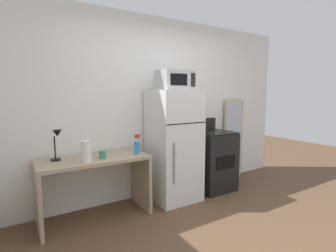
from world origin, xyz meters
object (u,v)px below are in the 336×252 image
at_px(coffee_mug, 102,154).
at_px(refrigerator, 174,145).
at_px(desk_lamp, 57,140).
at_px(oven_range, 212,160).
at_px(desk, 94,175).
at_px(spray_bottle, 137,146).
at_px(leaning_mirror, 233,139).
at_px(paper_towel_roll, 86,151).
at_px(microwave, 175,80).

xyz_separation_m(coffee_mug, refrigerator, (1.05, 0.07, -0.02)).
bearing_deg(coffee_mug, desk_lamp, 158.89).
relative_size(coffee_mug, oven_range, 0.09).
relative_size(desk, spray_bottle, 5.11).
xyz_separation_m(coffee_mug, leaning_mirror, (2.51, 0.34, -0.10)).
xyz_separation_m(paper_towel_roll, coffee_mug, (0.20, 0.04, -0.07)).
xyz_separation_m(spray_bottle, leaning_mirror, (2.06, 0.35, -0.15)).
xyz_separation_m(desk, leaning_mirror, (2.58, 0.24, 0.17)).
bearing_deg(paper_towel_roll, microwave, 4.28).
bearing_deg(spray_bottle, coffee_mug, 178.60).
distance_m(spray_bottle, paper_towel_roll, 0.64).
bearing_deg(refrigerator, leaning_mirror, 10.34).
bearing_deg(leaning_mirror, desk, -174.60).
xyz_separation_m(desk, coffee_mug, (0.08, -0.09, 0.27)).
bearing_deg(desk, spray_bottle, -11.35).
distance_m(desk, microwave, 1.62).
bearing_deg(oven_range, microwave, -177.51).
distance_m(refrigerator, leaning_mirror, 1.48).
relative_size(desk, paper_towel_roll, 5.31).
bearing_deg(refrigerator, paper_towel_roll, -174.75).
height_order(desk_lamp, coffee_mug, desk_lamp).
bearing_deg(desk_lamp, refrigerator, -4.00).
height_order(coffee_mug, leaning_mirror, leaning_mirror).
bearing_deg(coffee_mug, desk, 130.33).
relative_size(spray_bottle, oven_range, 0.23).
height_order(desk, spray_bottle, spray_bottle).
height_order(spray_bottle, coffee_mug, spray_bottle).
xyz_separation_m(refrigerator, microwave, (0.00, -0.02, 0.91)).
relative_size(desk, refrigerator, 0.82).
distance_m(desk, refrigerator, 1.16).
xyz_separation_m(desk_lamp, microwave, (1.51, -0.13, 0.70)).
height_order(spray_bottle, refrigerator, refrigerator).
bearing_deg(oven_range, spray_bottle, -175.97).
bearing_deg(microwave, leaning_mirror, 11.15).
relative_size(coffee_mug, refrigerator, 0.06).
bearing_deg(oven_range, paper_towel_roll, -176.38).
height_order(desk, paper_towel_roll, paper_towel_roll).
distance_m(desk, leaning_mirror, 2.60).
bearing_deg(paper_towel_roll, coffee_mug, 12.00).
bearing_deg(microwave, desk_lamp, 175.20).
height_order(microwave, oven_range, microwave).
height_order(desk_lamp, oven_range, desk_lamp).
relative_size(refrigerator, oven_range, 1.42).
bearing_deg(microwave, desk, 177.87).
xyz_separation_m(desk_lamp, leaning_mirror, (2.97, 0.16, -0.29)).
relative_size(spray_bottle, microwave, 0.54).
xyz_separation_m(desk_lamp, spray_bottle, (0.90, -0.19, -0.14)).
distance_m(paper_towel_roll, coffee_mug, 0.21).
xyz_separation_m(refrigerator, oven_range, (0.72, 0.01, -0.31)).
height_order(desk_lamp, microwave, microwave).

